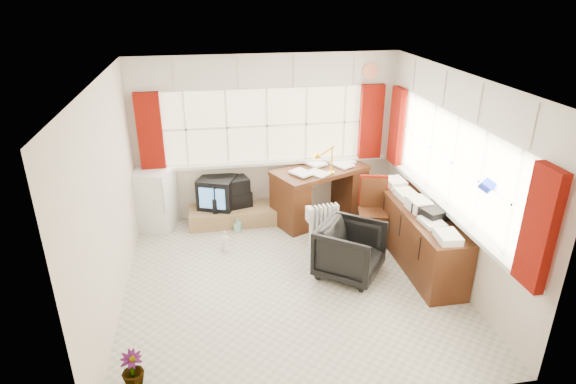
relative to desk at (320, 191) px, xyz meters
The scene contains 20 objects.
ground 1.89m from the desk, 114.60° to the right, with size 4.00×4.00×0.00m, color beige.
room_walls 2.11m from the desk, 114.60° to the right, with size 4.00×4.00×4.00m.
window_back 0.95m from the desk, 159.84° to the left, with size 3.70×0.12×3.60m.
window_right 2.10m from the desk, 54.62° to the right, with size 0.12×3.70×3.60m.
curtains 1.25m from the desk, 77.56° to the right, with size 3.83×3.83×1.15m.
overhead_cabinets 1.93m from the desk, 72.32° to the right, with size 3.98×3.98×0.48m.
desk is the anchor object (origin of this frame).
desk_lamp 0.71m from the desk, 59.90° to the right, with size 0.16×0.13×0.44m.
task_chair 0.99m from the desk, 54.24° to the right, with size 0.49×0.51×0.96m.
office_chair 1.64m from the desk, 89.71° to the right, with size 0.74×0.76×0.69m, color black.
radiator 0.88m from the desk, 99.15° to the right, with size 0.42×0.21×0.61m.
credenza 1.76m from the desk, 56.57° to the right, with size 0.50×2.00×0.85m.
file_tray 1.98m from the desk, 58.54° to the right, with size 0.31×0.39×0.13m, color black.
tv_bench 1.36m from the desk, behind, with size 1.40×0.50×0.25m, color #9C764E.
crt_tv 1.57m from the desk, behind, with size 0.66×0.63×0.47m.
hifi_stack 1.40m from the desk, behind, with size 0.71×0.55×0.45m.
mini_fridge 2.50m from the desk, behind, with size 0.67×0.68×0.91m.
spray_bottle_a 1.72m from the desk, 153.10° to the right, with size 0.11×0.12×0.30m, color white.
spray_bottle_b 1.37m from the desk, 169.92° to the right, with size 0.09×0.10×0.21m, color #8BCFBD.
flower_vase 3.96m from the desk, 128.76° to the right, with size 0.20×0.20×0.36m, color black.
Camera 1 is at (-0.89, -4.98, 3.42)m, focal length 30.00 mm.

